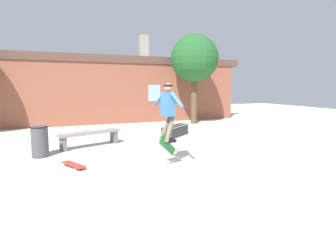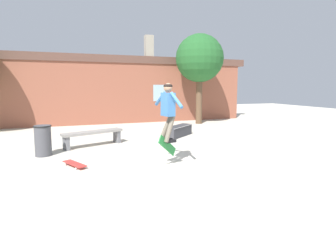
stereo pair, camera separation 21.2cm
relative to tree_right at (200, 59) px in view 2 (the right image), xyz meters
name	(u,v)px [view 2 (the right image)]	position (x,y,z in m)	size (l,w,h in m)	color
ground_plane	(174,176)	(-4.16, -7.33, -3.39)	(40.00, 40.00, 0.00)	beige
building_backdrop	(116,88)	(-4.14, 1.54, -1.52)	(15.57, 0.52, 4.71)	#93513D
tree_right	(200,59)	(0.00, 0.00, 0.00)	(2.49, 2.49, 4.67)	brown
park_bench	(93,135)	(-5.64, -3.67, -3.02)	(2.00, 1.05, 0.50)	gray
skate_ledge	(179,131)	(-2.35, -3.02, -3.18)	(1.43, 1.29, 0.42)	#38383D
trash_bin	(43,140)	(-7.05, -4.48, -2.94)	(0.48, 0.48, 0.87)	#47474C
skater	(168,107)	(-4.03, -6.56, -1.93)	(0.41, 1.23, 1.43)	teal
skateboard_flipping	(167,146)	(-4.05, -6.57, -2.88)	(0.65, 0.56, 0.66)	#237F38
skateboard_resting	(75,164)	(-6.22, -5.85, -3.32)	(0.59, 0.83, 0.08)	red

